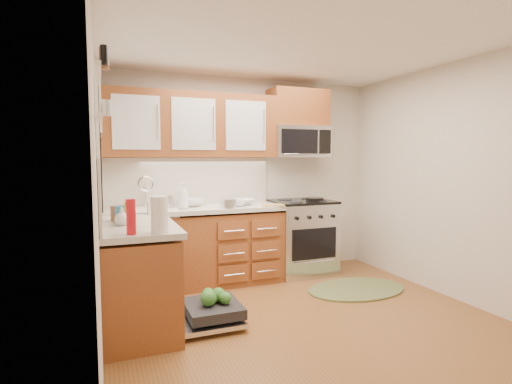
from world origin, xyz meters
name	(u,v)px	position (x,y,z in m)	size (l,w,h in m)	color
floor	(309,323)	(0.00, 0.00, 0.00)	(3.50, 3.50, 0.00)	brown
ceiling	(312,40)	(0.00, 0.00, 2.50)	(3.50, 3.50, 0.00)	white
wall_back	(244,177)	(0.00, 1.75, 1.25)	(3.50, 0.04, 2.50)	beige
wall_front	(491,211)	(0.00, -1.75, 1.25)	(3.50, 0.04, 2.50)	beige
wall_left	(97,192)	(-1.75, 0.00, 1.25)	(0.04, 3.50, 2.50)	beige
wall_right	(459,182)	(1.75, 0.00, 1.25)	(0.04, 3.50, 2.50)	beige
base_cabinet_back	(195,249)	(-0.73, 1.45, 0.42)	(2.05, 0.60, 0.85)	brown
base_cabinet_left	(137,279)	(-1.45, 0.52, 0.42)	(0.60, 1.25, 0.85)	brown
countertop_back	(194,209)	(-0.72, 1.44, 0.90)	(2.07, 0.64, 0.05)	beige
countertop_left	(137,226)	(-1.44, 0.53, 0.90)	(0.64, 1.27, 0.05)	beige
backsplash_back	(189,181)	(-0.73, 1.74, 1.21)	(2.05, 0.02, 0.57)	beige
backsplash_left	(100,192)	(-1.74, 0.52, 1.21)	(0.02, 1.25, 0.57)	beige
upper_cabinets	(191,125)	(-0.73, 1.57, 1.88)	(2.05, 0.35, 0.75)	brown
cabinet_over_mw	(298,108)	(0.68, 1.57, 2.13)	(0.76, 0.35, 0.47)	brown
range	(302,237)	(0.68, 1.43, 0.47)	(0.76, 0.64, 0.95)	silver
microwave	(299,142)	(0.68, 1.55, 1.70)	(0.76, 0.38, 0.40)	silver
sink	(148,221)	(-1.25, 1.42, 0.80)	(0.62, 0.50, 0.26)	white
dishwasher	(208,314)	(-0.86, 0.30, 0.10)	(0.70, 0.60, 0.20)	silver
window	(98,152)	(-1.74, 0.50, 1.55)	(0.03, 1.05, 1.05)	white
window_blind	(100,112)	(-1.71, 0.50, 1.88)	(0.02, 0.96, 0.40)	white
shelf_upper	(98,70)	(-1.72, -0.35, 2.05)	(0.04, 0.40, 0.03)	white
shelf_lower	(99,118)	(-1.72, -0.35, 1.75)	(0.04, 0.40, 0.03)	white
rug	(357,289)	(0.95, 0.60, 0.01)	(1.17, 0.76, 0.02)	olive
skillet	(315,199)	(0.80, 1.32, 0.97)	(0.23, 0.23, 0.04)	black
stock_pot	(228,203)	(-0.38, 1.22, 0.98)	(0.18, 0.18, 0.11)	silver
cutting_board	(273,205)	(0.18, 1.22, 0.93)	(0.27, 0.17, 0.02)	#A77F4C
canister	(170,202)	(-1.00, 1.46, 1.00)	(0.09, 0.09, 0.15)	silver
paper_towel_roll	(159,215)	(-1.32, -0.02, 1.07)	(0.13, 0.13, 0.28)	white
mustard_bottle	(128,213)	(-1.51, 0.50, 1.02)	(0.06, 0.06, 0.20)	yellow
red_bottle	(131,217)	(-1.52, 0.00, 1.06)	(0.07, 0.07, 0.27)	red
wooden_box	(119,213)	(-1.58, 0.73, 0.99)	(0.13, 0.10, 0.13)	brown
blue_carton	(121,214)	(-1.56, 0.59, 1.00)	(0.09, 0.06, 0.15)	teal
bowl_a	(241,202)	(-0.14, 1.46, 0.96)	(0.29, 0.29, 0.07)	#999999
bowl_b	(192,202)	(-0.73, 1.54, 0.97)	(0.30, 0.30, 0.09)	#999999
cup	(239,203)	(-0.22, 1.30, 0.97)	(0.12, 0.12, 0.10)	#999999
soap_bottle_a	(183,196)	(-0.88, 1.30, 1.07)	(0.11, 0.11, 0.29)	#999999
soap_bottle_b	(152,205)	(-1.25, 1.05, 1.02)	(0.08, 0.08, 0.18)	#999999
soap_bottle_c	(122,216)	(-1.57, 0.44, 1.00)	(0.12, 0.12, 0.15)	#999999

